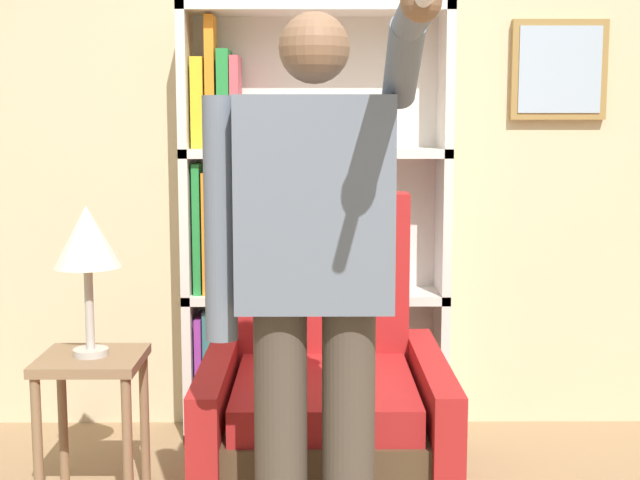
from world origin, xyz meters
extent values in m
cube|color=beige|center=(0.00, 2.03, 1.40)|extent=(8.00, 0.06, 2.80)
cube|color=olive|center=(0.93, 1.98, 1.65)|extent=(0.43, 0.04, 0.44)
cube|color=#9EB2C6|center=(0.93, 1.96, 1.65)|extent=(0.37, 0.01, 0.38)
cube|color=silver|center=(-0.73, 1.85, 0.96)|extent=(0.04, 0.28, 1.92)
cube|color=silver|center=(0.41, 1.85, 0.96)|extent=(0.04, 0.28, 1.92)
cube|color=silver|center=(-0.16, 1.98, 0.96)|extent=(1.17, 0.01, 1.92)
cube|color=silver|center=(-0.16, 1.85, 0.02)|extent=(1.17, 0.28, 0.04)
cube|color=silver|center=(-0.16, 1.85, 0.64)|extent=(1.17, 0.28, 0.04)
cube|color=silver|center=(-0.16, 1.85, 1.28)|extent=(1.17, 0.28, 0.04)
cube|color=silver|center=(-0.16, 1.85, 1.90)|extent=(1.17, 0.28, 0.04)
cube|color=purple|center=(-0.68, 1.85, 0.30)|extent=(0.03, 0.23, 0.51)
cube|color=#337070|center=(-0.64, 1.85, 0.31)|extent=(0.04, 0.19, 0.54)
cube|color=white|center=(-0.59, 1.85, 0.24)|extent=(0.05, 0.17, 0.40)
cube|color=#9E7A47|center=(-0.54, 1.85, 0.30)|extent=(0.04, 0.22, 0.53)
cube|color=#238438|center=(-0.68, 1.85, 0.95)|extent=(0.03, 0.21, 0.57)
cube|color=orange|center=(-0.63, 1.85, 0.93)|extent=(0.05, 0.21, 0.54)
cube|color=#1E47B2|center=(-0.58, 1.85, 0.93)|extent=(0.05, 0.18, 0.54)
cube|color=#1E47B2|center=(-0.54, 1.85, 0.92)|extent=(0.03, 0.23, 0.53)
cube|color=gold|center=(-0.67, 1.85, 1.50)|extent=(0.05, 0.17, 0.39)
cube|color=orange|center=(-0.62, 1.85, 1.58)|extent=(0.04, 0.16, 0.57)
cube|color=#238438|center=(-0.56, 1.85, 1.51)|extent=(0.05, 0.21, 0.42)
cube|color=#BC4C56|center=(-0.51, 1.85, 1.50)|extent=(0.04, 0.21, 0.40)
cube|color=#4C3823|center=(-0.13, 0.99, 0.20)|extent=(0.66, 0.84, 0.40)
cube|color=#A31E1E|center=(-0.13, 0.95, 0.46)|extent=(0.62, 0.72, 0.12)
cube|color=#A31E1E|center=(-0.13, 1.37, 0.67)|extent=(0.66, 0.16, 0.94)
cube|color=#A31E1E|center=(-0.51, 0.99, 0.29)|extent=(0.10, 0.92, 0.58)
cube|color=#A31E1E|center=(0.25, 0.99, 0.29)|extent=(0.10, 0.92, 0.58)
cylinder|color=#473D33|center=(-0.26, 0.34, 0.45)|extent=(0.15, 0.15, 0.91)
cylinder|color=#473D33|center=(-0.07, 0.34, 0.45)|extent=(0.15, 0.15, 0.91)
cube|color=slate|center=(-0.17, 0.34, 1.20)|extent=(0.43, 0.24, 0.58)
sphere|color=brown|center=(-0.17, 0.34, 1.61)|extent=(0.19, 0.19, 0.19)
cylinder|color=slate|center=(-0.43, 0.34, 1.15)|extent=(0.09, 0.09, 0.67)
cylinder|color=slate|center=(0.06, 0.23, 1.57)|extent=(0.09, 0.28, 0.23)
cylinder|color=slate|center=(0.06, -0.01, 1.66)|extent=(0.08, 0.27, 0.10)
sphere|color=brown|center=(0.06, -0.14, 1.67)|extent=(0.09, 0.09, 0.09)
cube|color=#846647|center=(-0.98, 1.08, 0.55)|extent=(0.37, 0.37, 0.04)
cylinder|color=#846647|center=(-1.14, 0.93, 0.27)|extent=(0.04, 0.04, 0.54)
cylinder|color=#846647|center=(-0.82, 0.93, 0.27)|extent=(0.04, 0.04, 0.54)
cylinder|color=#846647|center=(-1.14, 1.24, 0.27)|extent=(0.04, 0.04, 0.54)
cylinder|color=#846647|center=(-0.82, 1.24, 0.27)|extent=(0.04, 0.04, 0.54)
cylinder|color=#B7B2A8|center=(-0.98, 1.08, 0.58)|extent=(0.13, 0.13, 0.02)
cylinder|color=#B7B2A8|center=(-0.98, 1.08, 0.75)|extent=(0.03, 0.03, 0.30)
cone|color=beige|center=(-0.98, 1.08, 1.01)|extent=(0.25, 0.25, 0.22)
camera|label=1|loc=(-0.17, -2.08, 1.42)|focal=50.00mm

